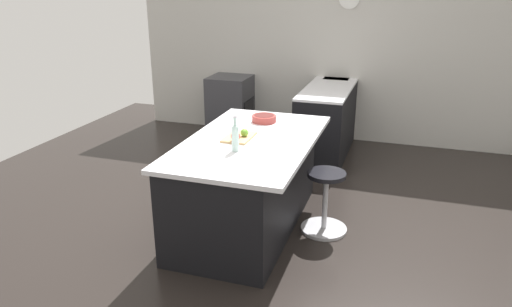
# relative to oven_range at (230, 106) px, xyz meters

# --- Properties ---
(ground_plane) EXTENTS (7.66, 7.66, 0.00)m
(ground_plane) POSITION_rel_oven_range_xyz_m (2.60, 1.37, -0.45)
(ground_plane) COLOR black
(interior_partition_left) EXTENTS (0.15, 5.73, 2.91)m
(interior_partition_left) POSITION_rel_oven_range_xyz_m (-0.35, 1.37, 1.01)
(interior_partition_left) COLOR beige
(interior_partition_left) RESTS_ON ground_plane
(sink_cabinet) EXTENTS (2.43, 0.60, 1.20)m
(sink_cabinet) POSITION_rel_oven_range_xyz_m (-0.00, 1.56, 0.02)
(sink_cabinet) COLOR black
(sink_cabinet) RESTS_ON ground_plane
(oven_range) EXTENTS (0.60, 0.61, 0.89)m
(oven_range) POSITION_rel_oven_range_xyz_m (0.00, 0.00, 0.00)
(oven_range) COLOR #38383D
(oven_range) RESTS_ON ground_plane
(kitchen_island) EXTENTS (1.95, 1.13, 0.89)m
(kitchen_island) POSITION_rel_oven_range_xyz_m (2.71, 1.20, 0.00)
(kitchen_island) COLOR black
(kitchen_island) RESTS_ON ground_plane
(stool_by_window) EXTENTS (0.44, 0.44, 0.60)m
(stool_by_window) POSITION_rel_oven_range_xyz_m (2.58, 1.94, -0.16)
(stool_by_window) COLOR #B7B7BC
(stool_by_window) RESTS_ON ground_plane
(cutting_board) EXTENTS (0.36, 0.24, 0.02)m
(cutting_board) POSITION_rel_oven_range_xyz_m (2.71, 1.13, 0.45)
(cutting_board) COLOR tan
(cutting_board) RESTS_ON kitchen_island
(apple_green) EXTENTS (0.07, 0.07, 0.07)m
(apple_green) POSITION_rel_oven_range_xyz_m (2.70, 1.18, 0.50)
(apple_green) COLOR #609E2D
(apple_green) RESTS_ON cutting_board
(apple_red) EXTENTS (0.08, 0.08, 0.08)m
(apple_red) POSITION_rel_oven_range_xyz_m (2.84, 1.14, 0.51)
(apple_red) COLOR red
(apple_red) RESTS_ON cutting_board
(water_bottle) EXTENTS (0.06, 0.06, 0.31)m
(water_bottle) POSITION_rel_oven_range_xyz_m (3.04, 1.22, 0.57)
(water_bottle) COLOR silver
(water_bottle) RESTS_ON kitchen_island
(fruit_bowl) EXTENTS (0.25, 0.25, 0.07)m
(fruit_bowl) POSITION_rel_oven_range_xyz_m (2.12, 1.19, 0.48)
(fruit_bowl) COLOR #993833
(fruit_bowl) RESTS_ON kitchen_island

